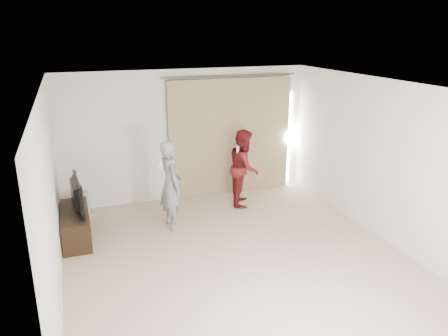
{
  "coord_description": "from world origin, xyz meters",
  "views": [
    {
      "loc": [
        -2.17,
        -5.5,
        3.34
      ],
      "look_at": [
        0.23,
        1.2,
        1.05
      ],
      "focal_mm": 35.0,
      "sensor_mm": 36.0,
      "label": 1
    }
  ],
  "objects_px": {
    "tv_console": "(76,225)",
    "person_woman": "(244,167)",
    "tv": "(72,195)",
    "person_man": "(171,185)"
  },
  "relations": [
    {
      "from": "person_man",
      "to": "tv_console",
      "type": "bearing_deg",
      "value": 176.59
    },
    {
      "from": "tv_console",
      "to": "tv",
      "type": "xyz_separation_m",
      "value": [
        0.0,
        0.0,
        0.52
      ]
    },
    {
      "from": "tv",
      "to": "person_woman",
      "type": "relative_size",
      "value": 0.65
    },
    {
      "from": "tv_console",
      "to": "person_man",
      "type": "height_order",
      "value": "person_man"
    },
    {
      "from": "tv",
      "to": "person_woman",
      "type": "bearing_deg",
      "value": -85.46
    },
    {
      "from": "tv",
      "to": "tv_console",
      "type": "bearing_deg",
      "value": -0.0
    },
    {
      "from": "tv_console",
      "to": "person_woman",
      "type": "height_order",
      "value": "person_woman"
    },
    {
      "from": "tv_console",
      "to": "person_man",
      "type": "xyz_separation_m",
      "value": [
        1.6,
        -0.1,
        0.54
      ]
    },
    {
      "from": "tv_console",
      "to": "person_woman",
      "type": "relative_size",
      "value": 0.85
    },
    {
      "from": "tv",
      "to": "person_man",
      "type": "height_order",
      "value": "person_man"
    }
  ]
}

